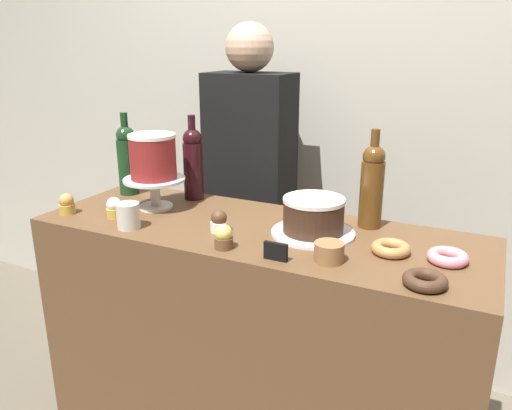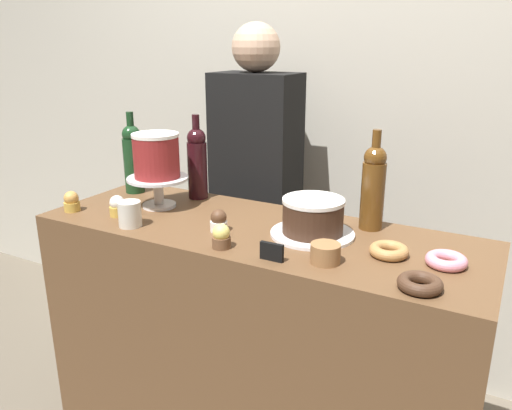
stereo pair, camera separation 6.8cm
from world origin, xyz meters
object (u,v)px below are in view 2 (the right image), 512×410
(donut_pink, at_px, (446,260))
(barista_figure, at_px, (256,202))
(white_layer_cake, at_px, (156,155))
(chocolate_round_cake, at_px, (313,216))
(donut_maple, at_px, (389,251))
(cupcake_caramel, at_px, (72,202))
(price_sign_chalkboard, at_px, (272,252))
(cupcake_vanilla, at_px, (117,206))
(coffee_cup_ceramic, at_px, (130,214))
(cake_stand_pedestal, at_px, (158,186))
(wine_bottle_dark_red, at_px, (197,162))
(cupcake_chocolate, at_px, (219,221))
(wine_bottle_amber, at_px, (373,186))
(donut_chocolate, at_px, (420,284))
(wine_bottle_green, at_px, (133,157))
(cupcake_lemon, at_px, (221,237))
(cookie_stack, at_px, (325,253))

(donut_pink, relative_size, barista_figure, 0.07)
(white_layer_cake, bearing_deg, chocolate_round_cake, 0.05)
(donut_maple, bearing_deg, cupcake_caramel, -172.64)
(donut_maple, xyz_separation_m, price_sign_chalkboard, (-0.28, -0.19, 0.01))
(cupcake_vanilla, relative_size, coffee_cup_ceramic, 0.87)
(cake_stand_pedestal, bearing_deg, wine_bottle_dark_red, 69.52)
(cupcake_chocolate, height_order, coffee_cup_ceramic, coffee_cup_ceramic)
(wine_bottle_amber, distance_m, wine_bottle_dark_red, 0.69)
(cake_stand_pedestal, xyz_separation_m, price_sign_chalkboard, (0.59, -0.23, -0.05))
(cake_stand_pedestal, height_order, cupcake_vanilla, cake_stand_pedestal)
(cupcake_chocolate, bearing_deg, donut_chocolate, -9.12)
(chocolate_round_cake, bearing_deg, wine_bottle_green, 172.59)
(white_layer_cake, bearing_deg, price_sign_chalkboard, -21.74)
(coffee_cup_ceramic, bearing_deg, cake_stand_pedestal, 102.88)
(wine_bottle_amber, height_order, donut_pink, wine_bottle_amber)
(cake_stand_pedestal, relative_size, cupcake_chocolate, 3.01)
(cake_stand_pedestal, xyz_separation_m, cupcake_vanilla, (-0.06, -0.15, -0.04))
(cupcake_lemon, relative_size, cookie_stack, 0.88)
(chocolate_round_cake, height_order, wine_bottle_amber, wine_bottle_amber)
(cupcake_lemon, xyz_separation_m, coffee_cup_ceramic, (-0.36, 0.01, 0.01))
(cookie_stack, bearing_deg, price_sign_chalkboard, -157.06)
(white_layer_cake, bearing_deg, cupcake_vanilla, -112.58)
(cupcake_caramel, height_order, cookie_stack, cupcake_caramel)
(cake_stand_pedestal, distance_m, cupcake_caramel, 0.31)
(wine_bottle_amber, bearing_deg, price_sign_chalkboard, -113.76)
(white_layer_cake, xyz_separation_m, cupcake_caramel, (-0.25, -0.19, -0.16))
(wine_bottle_green, height_order, cupcake_lemon, wine_bottle_green)
(donut_chocolate, bearing_deg, wine_bottle_dark_red, 157.65)
(wine_bottle_amber, distance_m, price_sign_chalkboard, 0.44)
(donut_maple, relative_size, cookie_stack, 1.33)
(white_layer_cake, relative_size, cupcake_chocolate, 2.26)
(cupcake_lemon, height_order, barista_figure, barista_figure)
(wine_bottle_dark_red, relative_size, price_sign_chalkboard, 4.65)
(white_layer_cake, height_order, chocolate_round_cake, white_layer_cake)
(cake_stand_pedestal, height_order, cookie_stack, cake_stand_pedestal)
(cake_stand_pedestal, relative_size, wine_bottle_green, 0.69)
(cake_stand_pedestal, relative_size, wine_bottle_dark_red, 0.69)
(cake_stand_pedestal, height_order, barista_figure, barista_figure)
(donut_pink, bearing_deg, barista_figure, 148.73)
(donut_chocolate, relative_size, coffee_cup_ceramic, 1.32)
(cupcake_lemon, height_order, price_sign_chalkboard, cupcake_lemon)
(donut_chocolate, bearing_deg, barista_figure, 139.95)
(white_layer_cake, xyz_separation_m, cupcake_vanilla, (-0.06, -0.15, -0.16))
(donut_chocolate, relative_size, barista_figure, 0.07)
(cupcake_lemon, xyz_separation_m, donut_chocolate, (0.57, 0.01, -0.02))
(wine_bottle_green, xyz_separation_m, donut_pink, (1.23, -0.15, -0.13))
(cake_stand_pedestal, xyz_separation_m, coffee_cup_ceramic, (0.05, -0.21, -0.04))
(white_layer_cake, xyz_separation_m, coffee_cup_ceramic, (0.05, -0.21, -0.15))
(donut_pink, height_order, coffee_cup_ceramic, coffee_cup_ceramic)
(cookie_stack, height_order, price_sign_chalkboard, cookie_stack)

